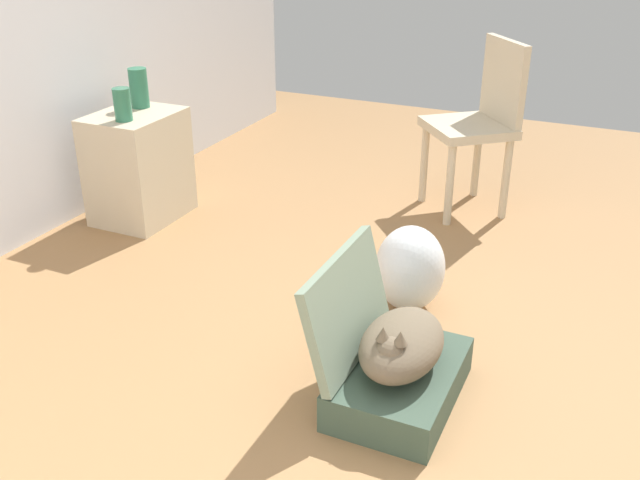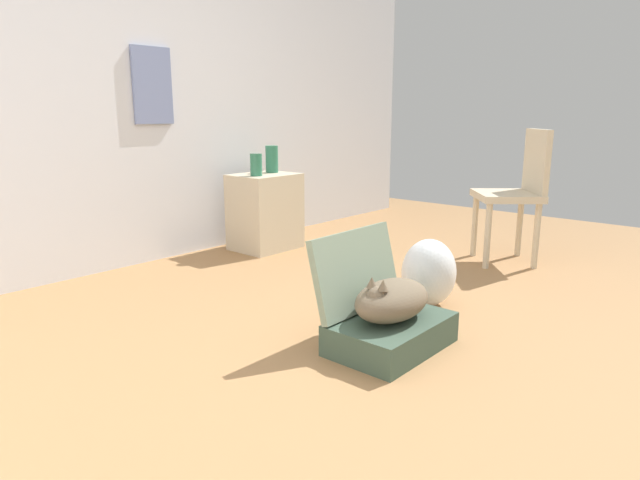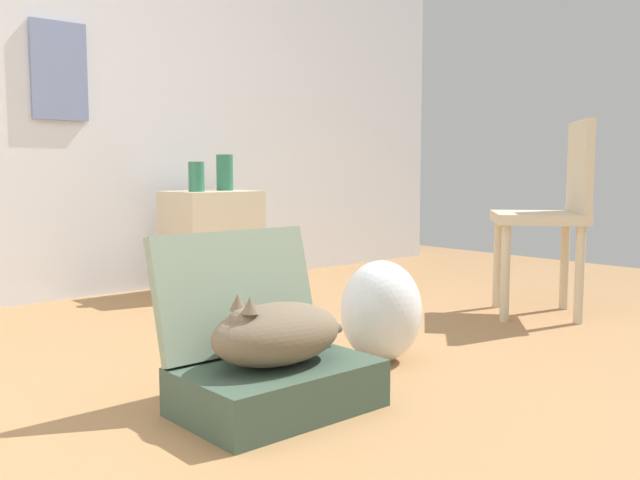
{
  "view_description": "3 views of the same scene",
  "coord_description": "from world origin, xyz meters",
  "px_view_note": "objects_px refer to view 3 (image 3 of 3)",
  "views": [
    {
      "loc": [
        -2.1,
        -0.65,
        1.66
      ],
      "look_at": [
        0.28,
        0.45,
        0.41
      ],
      "focal_mm": 40.37,
      "sensor_mm": 36.0,
      "label": 1
    },
    {
      "loc": [
        -2.1,
        -1.37,
        1.08
      ],
      "look_at": [
        0.04,
        0.5,
        0.43
      ],
      "focal_mm": 31.15,
      "sensor_mm": 36.0,
      "label": 2
    },
    {
      "loc": [
        -1.31,
        -1.65,
        0.73
      ],
      "look_at": [
        0.26,
        0.14,
        0.49
      ],
      "focal_mm": 39.12,
      "sensor_mm": 36.0,
      "label": 3
    }
  ],
  "objects_px": {
    "suitcase_base": "(277,387)",
    "cat": "(275,333)",
    "plastic_bag_white": "(381,311)",
    "side_table": "(212,242)",
    "vase_short": "(225,173)",
    "chair": "(553,208)",
    "vase_tall": "(196,177)"
  },
  "relations": [
    {
      "from": "suitcase_base",
      "to": "cat",
      "type": "height_order",
      "value": "cat"
    },
    {
      "from": "chair",
      "to": "cat",
      "type": "bearing_deg",
      "value": -34.31
    },
    {
      "from": "suitcase_base",
      "to": "cat",
      "type": "bearing_deg",
      "value": 176.74
    },
    {
      "from": "plastic_bag_white",
      "to": "vase_short",
      "type": "distance_m",
      "value": 1.87
    },
    {
      "from": "cat",
      "to": "chair",
      "type": "height_order",
      "value": "chair"
    },
    {
      "from": "side_table",
      "to": "chair",
      "type": "bearing_deg",
      "value": -61.41
    },
    {
      "from": "cat",
      "to": "vase_short",
      "type": "xyz_separation_m",
      "value": [
        1.1,
        1.91,
        0.47
      ]
    },
    {
      "from": "vase_short",
      "to": "chair",
      "type": "relative_size",
      "value": 0.22
    },
    {
      "from": "chair",
      "to": "vase_short",
      "type": "bearing_deg",
      "value": -105.54
    },
    {
      "from": "suitcase_base",
      "to": "cat",
      "type": "distance_m",
      "value": 0.17
    },
    {
      "from": "side_table",
      "to": "suitcase_base",
      "type": "bearing_deg",
      "value": -117.29
    },
    {
      "from": "chair",
      "to": "suitcase_base",
      "type": "bearing_deg",
      "value": -34.28
    },
    {
      "from": "suitcase_base",
      "to": "vase_tall",
      "type": "relative_size",
      "value": 3.41
    },
    {
      "from": "plastic_bag_white",
      "to": "vase_short",
      "type": "bearing_deg",
      "value": 75.42
    },
    {
      "from": "plastic_bag_white",
      "to": "cat",
      "type": "bearing_deg",
      "value": -164.56
    },
    {
      "from": "suitcase_base",
      "to": "side_table",
      "type": "relative_size",
      "value": 0.96
    },
    {
      "from": "plastic_bag_white",
      "to": "suitcase_base",
      "type": "bearing_deg",
      "value": -164.39
    },
    {
      "from": "cat",
      "to": "plastic_bag_white",
      "type": "distance_m",
      "value": 0.67
    },
    {
      "from": "side_table",
      "to": "vase_short",
      "type": "relative_size",
      "value": 2.81
    },
    {
      "from": "suitcase_base",
      "to": "chair",
      "type": "height_order",
      "value": "chair"
    },
    {
      "from": "side_table",
      "to": "vase_short",
      "type": "bearing_deg",
      "value": 17.61
    },
    {
      "from": "suitcase_base",
      "to": "side_table",
      "type": "bearing_deg",
      "value": 62.71
    },
    {
      "from": "vase_short",
      "to": "vase_tall",
      "type": "bearing_deg",
      "value": -161.34
    },
    {
      "from": "cat",
      "to": "plastic_bag_white",
      "type": "height_order",
      "value": "plastic_bag_white"
    },
    {
      "from": "plastic_bag_white",
      "to": "vase_short",
      "type": "height_order",
      "value": "vase_short"
    },
    {
      "from": "plastic_bag_white",
      "to": "side_table",
      "type": "bearing_deg",
      "value": 79.08
    },
    {
      "from": "suitcase_base",
      "to": "side_table",
      "type": "height_order",
      "value": "side_table"
    },
    {
      "from": "vase_short",
      "to": "plastic_bag_white",
      "type": "bearing_deg",
      "value": -104.58
    },
    {
      "from": "side_table",
      "to": "vase_tall",
      "type": "bearing_deg",
      "value": -160.3
    },
    {
      "from": "vase_short",
      "to": "side_table",
      "type": "bearing_deg",
      "value": -162.39
    },
    {
      "from": "suitcase_base",
      "to": "vase_short",
      "type": "distance_m",
      "value": 2.29
    },
    {
      "from": "side_table",
      "to": "plastic_bag_white",
      "type": "bearing_deg",
      "value": -100.92
    }
  ]
}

